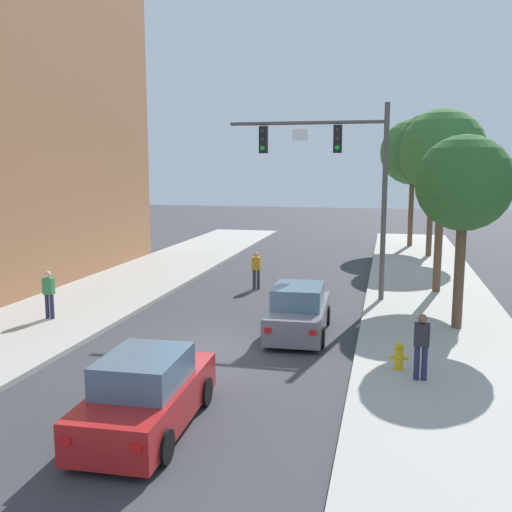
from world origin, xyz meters
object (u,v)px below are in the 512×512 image
object	(u,v)px
pedestrian_sidewalk_left_walker	(49,292)
street_tree_second	(443,153)
traffic_signal_mast	(340,166)
pedestrian_sidewalk_right_walker	(421,343)
street_tree_farthest	(413,152)
car_lead_grey	(298,312)
street_tree_third	(433,151)
pedestrian_crossing_road	(256,268)
fire_hydrant	(399,356)
car_following_red	(147,395)
street_tree_nearest	(464,184)

from	to	relation	value
pedestrian_sidewalk_left_walker	street_tree_second	distance (m)	15.90
traffic_signal_mast	pedestrian_sidewalk_right_walker	distance (m)	10.00
traffic_signal_mast	street_tree_farthest	bearing A→B (deg)	78.49
traffic_signal_mast	car_lead_grey	distance (m)	6.80
traffic_signal_mast	street_tree_third	size ratio (longest dim) A/B	0.91
pedestrian_sidewalk_left_walker	pedestrian_crossing_road	size ratio (longest dim) A/B	1.00
street_tree_second	street_tree_third	size ratio (longest dim) A/B	0.90
pedestrian_crossing_road	street_tree_second	size ratio (longest dim) A/B	0.22
traffic_signal_mast	pedestrian_sidewalk_right_walker	bearing A→B (deg)	-72.12
fire_hydrant	street_tree_farthest	size ratio (longest dim) A/B	0.09
pedestrian_crossing_road	fire_hydrant	bearing A→B (deg)	-57.78
fire_hydrant	street_tree_third	xyz separation A→B (m)	(1.95, 20.05, 5.65)
street_tree_second	car_following_red	bearing A→B (deg)	-115.04
pedestrian_crossing_road	street_tree_second	world-z (taller)	street_tree_second
street_tree_farthest	pedestrian_sidewalk_left_walker	bearing A→B (deg)	-120.04
pedestrian_sidewalk_left_walker	pedestrian_sidewalk_right_walker	xyz separation A→B (m)	(12.03, -3.09, 0.00)
traffic_signal_mast	pedestrian_crossing_road	world-z (taller)	traffic_signal_mast
fire_hydrant	street_tree_third	size ratio (longest dim) A/B	0.09
traffic_signal_mast	street_tree_second	distance (m)	4.44
car_lead_grey	pedestrian_sidewalk_left_walker	size ratio (longest dim) A/B	2.62
pedestrian_crossing_road	street_tree_third	bearing A→B (deg)	53.69
car_following_red	street_tree_second	bearing A→B (deg)	64.96
pedestrian_sidewalk_right_walker	street_tree_nearest	size ratio (longest dim) A/B	0.27
car_lead_grey	street_tree_farthest	world-z (taller)	street_tree_farthest
car_following_red	fire_hydrant	distance (m)	6.61
car_lead_grey	pedestrian_sidewalk_left_walker	xyz separation A→B (m)	(-8.47, -0.57, 0.34)
pedestrian_crossing_road	street_tree_farthest	bearing A→B (deg)	64.94
car_lead_grey	pedestrian_sidewalk_left_walker	world-z (taller)	pedestrian_sidewalk_left_walker
traffic_signal_mast	fire_hydrant	xyz separation A→B (m)	(2.28, -7.97, -4.81)
car_lead_grey	street_tree_third	size ratio (longest dim) A/B	0.52
street_tree_third	pedestrian_crossing_road	bearing A→B (deg)	-126.31
pedestrian_crossing_road	street_tree_farthest	xyz separation A→B (m)	(6.91, 14.79, 5.27)
pedestrian_sidewalk_left_walker	street_tree_second	bearing A→B (deg)	29.67
car_following_red	fire_hydrant	xyz separation A→B (m)	(5.02, 4.30, -0.22)
street_tree_second	pedestrian_crossing_road	bearing A→B (deg)	-175.46
street_tree_second	street_tree_third	distance (m)	10.09
car_following_red	fire_hydrant	world-z (taller)	car_following_red
street_tree_second	street_tree_third	world-z (taller)	street_tree_third
pedestrian_sidewalk_left_walker	street_tree_third	size ratio (longest dim) A/B	0.20
pedestrian_crossing_road	pedestrian_sidewalk_left_walker	bearing A→B (deg)	-129.18
car_following_red	street_tree_farthest	distance (m)	29.59
traffic_signal_mast	pedestrian_sidewalk_right_walker	world-z (taller)	traffic_signal_mast
pedestrian_sidewalk_right_walker	traffic_signal_mast	bearing A→B (deg)	107.88
fire_hydrant	street_tree_second	distance (m)	11.42
traffic_signal_mast	street_tree_second	xyz separation A→B (m)	(3.93, 1.99, 0.51)
pedestrian_sidewalk_left_walker	street_tree_nearest	size ratio (longest dim) A/B	0.27
pedestrian_sidewalk_left_walker	fire_hydrant	size ratio (longest dim) A/B	2.28
traffic_signal_mast	street_tree_nearest	size ratio (longest dim) A/B	1.23
traffic_signal_mast	street_tree_nearest	bearing A→B (deg)	-40.57
car_following_red	pedestrian_sidewalk_left_walker	size ratio (longest dim) A/B	2.62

